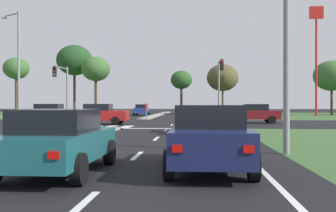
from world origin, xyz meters
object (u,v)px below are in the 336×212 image
object	(u,v)px
car_teal_third	(59,140)
street_lamp_near	(280,2)
car_silver_second	(202,119)
car_red_fourth	(100,114)
treeline_sixth	(332,76)
car_maroon_seventh	(254,113)
pedestrian_at_median	(146,108)
fastfood_pole_sign	(316,38)
car_blue_sixth	(142,110)
street_lamp_second	(17,61)
treeline_third	(96,69)
treeline_fourth	(181,80)
treeline_near	(16,69)
treeline_fifth	(223,78)
car_beige_fifth	(48,113)
treeline_second	(74,60)
car_navy_near	(209,137)
traffic_signal_far_right	(220,79)
traffic_signal_far_left	(62,83)

from	to	relation	value
car_teal_third	street_lamp_near	xyz separation A→B (m)	(5.79, 3.90, 4.07)
car_silver_second	car_teal_third	size ratio (longest dim) A/B	1.04
car_silver_second	street_lamp_near	size ratio (longest dim) A/B	0.53
car_red_fourth	treeline_sixth	xyz separation A→B (m)	(27.44, 29.03, 4.93)
car_red_fourth	car_maroon_seventh	bearing A→B (deg)	103.83
pedestrian_at_median	fastfood_pole_sign	bearing A→B (deg)	-112.97
car_blue_sixth	street_lamp_second	size ratio (longest dim) A/B	0.51
street_lamp_second	treeline_third	xyz separation A→B (m)	(-0.99, 27.92, 1.85)
treeline_fourth	treeline_sixth	xyz separation A→B (m)	(22.09, -1.36, 0.48)
treeline_near	treeline_fifth	size ratio (longest dim) A/B	1.14
car_blue_sixth	treeline_fifth	size ratio (longest dim) A/B	0.57
car_red_fourth	car_blue_sixth	world-z (taller)	car_red_fourth
street_lamp_second	fastfood_pole_sign	size ratio (longest dim) A/B	0.60
street_lamp_near	car_silver_second	bearing A→B (deg)	103.79
car_beige_fifth	fastfood_pole_sign	world-z (taller)	fastfood_pole_sign
car_maroon_seventh	street_lamp_near	world-z (taller)	street_lamp_near
treeline_second	treeline_fourth	bearing A→B (deg)	3.22
car_teal_third	pedestrian_at_median	xyz separation A→B (m)	(-2.25, 34.50, 0.40)
car_navy_near	treeline_sixth	world-z (taller)	treeline_sixth
traffic_signal_far_right	street_lamp_near	xyz separation A→B (m)	(0.34, -24.76, 0.85)
car_blue_sixth	pedestrian_at_median	distance (m)	12.41
treeline_fourth	street_lamp_near	bearing A→B (deg)	-84.34
car_silver_second	pedestrian_at_median	world-z (taller)	pedestrian_at_median
car_blue_sixth	car_red_fourth	bearing A→B (deg)	90.20
car_silver_second	car_blue_sixth	bearing A→B (deg)	103.29
street_lamp_second	treeline_fifth	size ratio (longest dim) A/B	1.13
car_red_fourth	car_beige_fifth	size ratio (longest dim) A/B	0.96
car_beige_fifth	car_maroon_seventh	xyz separation A→B (m)	(17.50, 0.51, -0.01)
car_maroon_seventh	street_lamp_near	distance (m)	21.31
street_lamp_second	treeline_fourth	world-z (taller)	street_lamp_second
car_beige_fifth	street_lamp_second	xyz separation A→B (m)	(-1.01, -3.60, 4.04)
fastfood_pole_sign	treeline_near	bearing A→B (deg)	172.86
car_silver_second	traffic_signal_far_right	bearing A→B (deg)	82.88
traffic_signal_far_left	treeline_third	size ratio (longest dim) A/B	0.62
car_teal_third	traffic_signal_far_right	xyz separation A→B (m)	(5.45, 28.66, 3.22)
car_teal_third	car_beige_fifth	bearing A→B (deg)	111.36
car_silver_second	treeline_near	world-z (taller)	treeline_near
treeline_sixth	car_silver_second	bearing A→B (deg)	-117.59
traffic_signal_far_right	pedestrian_at_median	bearing A→B (deg)	142.81
car_maroon_seventh	street_lamp_second	distance (m)	19.38
car_navy_near	car_beige_fifth	distance (m)	26.81
street_lamp_second	treeline_sixth	distance (m)	45.10
pedestrian_at_median	treeline_fourth	bearing A→B (deg)	-58.45
car_blue_sixth	pedestrian_at_median	bearing A→B (deg)	100.03
street_lamp_second	pedestrian_at_median	world-z (taller)	street_lamp_second
car_silver_second	street_lamp_second	size ratio (longest dim) A/B	0.52
car_silver_second	treeline_fourth	world-z (taller)	treeline_fourth
car_blue_sixth	treeline_sixth	xyz separation A→B (m)	(27.52, 3.99, 4.95)
pedestrian_at_median	treeline_near	bearing A→B (deg)	7.11
street_lamp_near	car_navy_near	bearing A→B (deg)	-126.29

